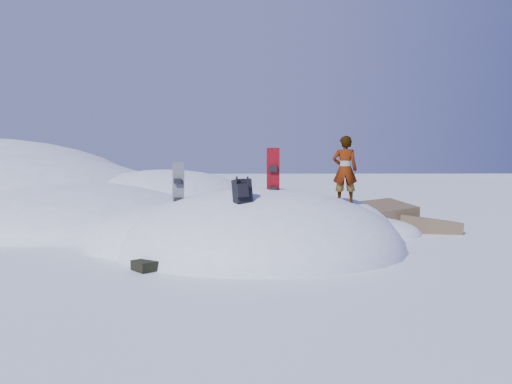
{
  "coord_description": "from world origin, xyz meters",
  "views": [
    {
      "loc": [
        -0.4,
        -12.07,
        2.23
      ],
      "look_at": [
        -0.11,
        0.3,
        1.39
      ],
      "focal_mm": 35.0,
      "sensor_mm": 36.0,
      "label": 1
    }
  ],
  "objects_px": {
    "snowboard_red": "(273,182)",
    "person": "(345,170)",
    "backpack": "(242,191)",
    "snowboard_dark": "(178,193)"
  },
  "relations": [
    {
      "from": "snowboard_red",
      "to": "backpack",
      "type": "relative_size",
      "value": 2.73
    },
    {
      "from": "snowboard_dark",
      "to": "backpack",
      "type": "relative_size",
      "value": 2.48
    },
    {
      "from": "snowboard_red",
      "to": "snowboard_dark",
      "type": "xyz_separation_m",
      "value": [
        -2.28,
        0.14,
        -0.27
      ]
    },
    {
      "from": "snowboard_dark",
      "to": "snowboard_red",
      "type": "bearing_deg",
      "value": -1.79
    },
    {
      "from": "person",
      "to": "snowboard_red",
      "type": "bearing_deg",
      "value": 17.82
    },
    {
      "from": "backpack",
      "to": "person",
      "type": "xyz_separation_m",
      "value": [
        2.5,
        1.46,
        0.43
      ]
    },
    {
      "from": "snowboard_dark",
      "to": "person",
      "type": "bearing_deg",
      "value": 3.52
    },
    {
      "from": "snowboard_red",
      "to": "snowboard_dark",
      "type": "height_order",
      "value": "snowboard_red"
    },
    {
      "from": "snowboard_red",
      "to": "person",
      "type": "bearing_deg",
      "value": 15.57
    },
    {
      "from": "backpack",
      "to": "person",
      "type": "relative_size",
      "value": 0.37
    }
  ]
}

